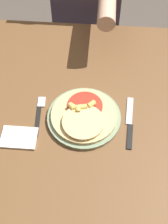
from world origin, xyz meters
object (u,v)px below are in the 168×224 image
(knife, at_px, (130,123))
(person_diner, at_px, (87,5))
(plate, at_px, (84,117))
(fork, at_px, (39,113))
(dining_table, at_px, (79,126))
(pizza, at_px, (84,116))

(knife, bearing_deg, person_diner, 105.60)
(plate, height_order, fork, plate)
(person_diner, bearing_deg, dining_table, -88.66)
(pizza, xyz_separation_m, person_diner, (-0.04, 0.72, -0.06))
(fork, height_order, knife, same)
(dining_table, height_order, knife, knife)
(fork, xyz_separation_m, knife, (0.33, -0.02, 0.00))
(pizza, xyz_separation_m, fork, (-0.16, 0.01, -0.02))
(pizza, height_order, knife, pizza)
(pizza, bearing_deg, knife, -1.38)
(knife, height_order, person_diner, person_diner)
(knife, bearing_deg, dining_table, 166.02)
(person_diner, bearing_deg, pizza, -87.06)
(plate, bearing_deg, dining_table, 120.71)
(pizza, relative_size, fork, 1.33)
(dining_table, height_order, person_diner, person_diner)
(pizza, bearing_deg, person_diner, 92.94)
(dining_table, relative_size, person_diner, 0.85)
(dining_table, bearing_deg, pizza, -63.41)
(fork, height_order, person_diner, person_diner)
(plate, xyz_separation_m, fork, (-0.16, 0.01, -0.00))
(plate, bearing_deg, pizza, -100.24)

